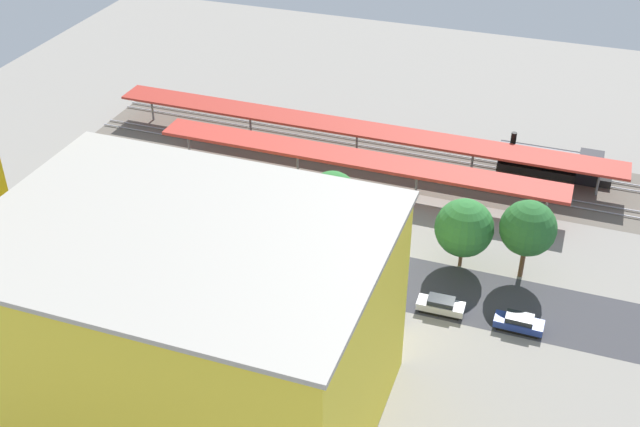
{
  "coord_description": "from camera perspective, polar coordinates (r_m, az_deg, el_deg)",
  "views": [
    {
      "loc": [
        -16.06,
        66.2,
        50.46
      ],
      "look_at": [
        6.91,
        -0.0,
        4.72
      ],
      "focal_mm": 44.43,
      "sensor_mm": 36.0,
      "label": 1
    }
  ],
  "objects": [
    {
      "name": "parked_car_2",
      "position": [
        79.97,
        2.65,
        -5.32
      ],
      "size": [
        4.27,
        1.95,
        1.74
      ],
      "color": "black",
      "rests_on": "ground"
    },
    {
      "name": "parked_car_1",
      "position": [
        78.64,
        8.68,
        -6.58
      ],
      "size": [
        4.65,
        1.84,
        1.56
      ],
      "color": "black",
      "rests_on": "ground"
    },
    {
      "name": "parked_car_3",
      "position": [
        82.3,
        -2.89,
        -4.08
      ],
      "size": [
        4.24,
        1.85,
        1.67
      ],
      "color": "black",
      "rests_on": "ground"
    },
    {
      "name": "street_tree_3",
      "position": [
        85.02,
        0.89,
        1.23
      ],
      "size": [
        5.56,
        5.56,
        8.33
      ],
      "color": "brown",
      "rests_on": "ground"
    },
    {
      "name": "traffic_light",
      "position": [
        87.57,
        -3.3,
        1.04
      ],
      "size": [
        0.5,
        0.36,
        6.0
      ],
      "color": "#333333",
      "rests_on": "ground"
    },
    {
      "name": "box_truck_0",
      "position": [
        77.14,
        2.18,
        -6.22
      ],
      "size": [
        10.12,
        2.68,
        3.16
      ],
      "color": "black",
      "rests_on": "ground"
    },
    {
      "name": "ground_plane",
      "position": [
        84.77,
        4.42,
        -3.51
      ],
      "size": [
        145.33,
        145.33,
        0.0
      ],
      "primitive_type": "plane",
      "color": "gray",
      "rests_on": "ground"
    },
    {
      "name": "box_truck_1",
      "position": [
        79.16,
        -1.39,
        -4.87
      ],
      "size": [
        8.23,
        2.53,
        3.55
      ],
      "color": "black",
      "rests_on": "ground"
    },
    {
      "name": "parked_car_0",
      "position": [
        78.09,
        14.12,
        -7.67
      ],
      "size": [
        4.66,
        1.9,
        1.57
      ],
      "color": "black",
      "rests_on": "ground"
    },
    {
      "name": "track_rails",
      "position": [
        102.6,
        7.67,
        3.47
      ],
      "size": [
        90.83,
        8.47,
        0.12
      ],
      "color": "#9E9EA8",
      "rests_on": "ground"
    },
    {
      "name": "locomotive",
      "position": [
        103.24,
        16.62,
        3.53
      ],
      "size": [
        13.95,
        2.87,
        5.04
      ],
      "color": "black",
      "rests_on": "ground"
    },
    {
      "name": "platform_canopy_far",
      "position": [
        102.96,
        2.7,
        6.13
      ],
      "size": [
        67.45,
        4.89,
        3.97
      ],
      "color": "#A82D23",
      "rests_on": "ground"
    },
    {
      "name": "street_tree_4",
      "position": [
        91.47,
        -9.33,
        2.55
      ],
      "size": [
        4.69,
        4.69,
        6.94
      ],
      "color": "brown",
      "rests_on": "ground"
    },
    {
      "name": "construction_building",
      "position": [
        63.79,
        -9.31,
        -8.07
      ],
      "size": [
        29.87,
        21.77,
        17.79
      ],
      "primitive_type": "cube",
      "rotation": [
        0.0,
        0.0,
        -0.01
      ],
      "color": "yellow",
      "rests_on": "ground"
    },
    {
      "name": "construction_roof_slab",
      "position": [
        58.27,
        -10.1,
        -1.31
      ],
      "size": [
        30.48,
        22.38,
        0.4
      ],
      "primitive_type": "cube",
      "rotation": [
        0.0,
        0.0,
        -0.01
      ],
      "color": "#ADA89E",
      "rests_on": "construction_building"
    },
    {
      "name": "rail_bed",
      "position": [
        102.69,
        7.66,
        3.38
      ],
      "size": [
        90.94,
        14.91,
        0.01
      ],
      "primitive_type": "cube",
      "rotation": [
        0.0,
        0.0,
        -0.01
      ],
      "color": "#665E54",
      "rests_on": "ground"
    },
    {
      "name": "street_tree_2",
      "position": [
        81.82,
        14.75,
        -1.04
      ],
      "size": [
        5.72,
        5.72,
        8.86
      ],
      "color": "brown",
      "rests_on": "ground"
    },
    {
      "name": "street_tree_1",
      "position": [
        86.07,
        0.84,
        0.91
      ],
      "size": [
        5.24,
        5.24,
        7.2
      ],
      "color": "brown",
      "rests_on": "ground"
    },
    {
      "name": "street_tree_0",
      "position": [
        82.68,
        10.34,
        -1.03
      ],
      "size": [
        6.12,
        6.12,
        7.83
      ],
      "color": "brown",
      "rests_on": "ground"
    },
    {
      "name": "platform_canopy_near",
      "position": [
        95.82,
        2.62,
        3.98
      ],
      "size": [
        50.7,
        4.63,
        4.06
      ],
      "color": "#B73328",
      "rests_on": "ground"
    },
    {
      "name": "street_asphalt",
      "position": [
        82.78,
        3.95,
        -4.52
      ],
      "size": [
        90.9,
        9.76,
        0.01
      ],
      "primitive_type": "cube",
      "rotation": [
        0.0,
        0.0,
        -0.01
      ],
      "color": "#38383D",
      "rests_on": "ground"
    }
  ]
}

